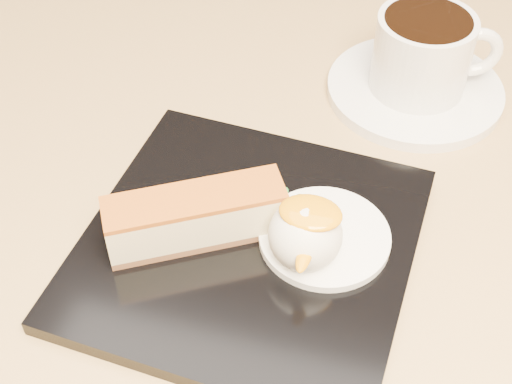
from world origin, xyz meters
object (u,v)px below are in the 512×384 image
(cheesecake, at_px, (196,217))
(ice_cream_scoop, at_px, (305,235))
(dessert_plate, at_px, (248,246))
(saucer, at_px, (415,90))
(coffee_cup, at_px, (425,52))
(table, at_px, (243,272))

(cheesecake, relative_size, ice_cream_scoop, 2.47)
(dessert_plate, bearing_deg, cheesecake, -171.87)
(ice_cream_scoop, relative_size, saucer, 0.32)
(dessert_plate, height_order, cheesecake, cheesecake)
(dessert_plate, relative_size, ice_cream_scoop, 4.54)
(cheesecake, xyz_separation_m, coffee_cup, (0.13, 0.21, 0.01))
(dessert_plate, xyz_separation_m, cheesecake, (-0.04, -0.01, 0.03))
(cheesecake, distance_m, saucer, 0.25)
(dessert_plate, bearing_deg, ice_cream_scoop, -7.13)
(cheesecake, xyz_separation_m, ice_cream_scoop, (0.07, 0.00, 0.01))
(table, height_order, coffee_cup, coffee_cup)
(cheesecake, relative_size, saucer, 0.80)
(table, relative_size, cheesecake, 6.66)
(cheesecake, bearing_deg, saucer, 28.97)
(saucer, bearing_deg, dessert_plate, -113.45)
(dessert_plate, height_order, coffee_cup, coffee_cup)
(table, distance_m, ice_cream_scoop, 0.23)
(dessert_plate, xyz_separation_m, ice_cream_scoop, (0.04, -0.01, 0.03))
(table, xyz_separation_m, coffee_cup, (0.13, 0.11, 0.20))
(ice_cream_scoop, bearing_deg, saucer, 76.81)
(table, bearing_deg, ice_cream_scoop, -53.45)
(table, bearing_deg, dessert_plate, -70.22)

